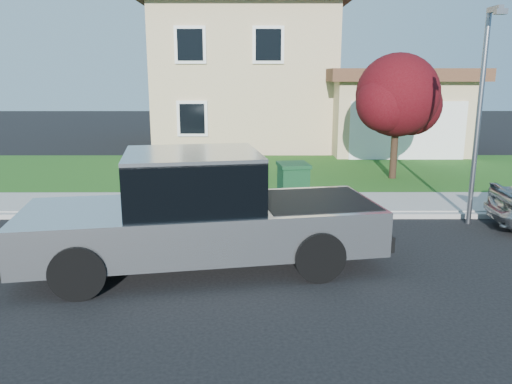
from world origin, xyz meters
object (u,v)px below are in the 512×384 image
pickup_truck (201,214)px  trash_bin (293,186)px  ornamental_tree (399,99)px  street_lamp (481,106)px  woman (138,197)px

pickup_truck → trash_bin: bearing=50.3°
ornamental_tree → street_lamp: bearing=-84.8°
woman → ornamental_tree: size_ratio=0.43×
pickup_truck → trash_bin: size_ratio=5.69×
pickup_truck → street_lamp: street_lamp is taller
pickup_truck → ornamental_tree: (5.53, 7.47, 1.67)m
pickup_truck → street_lamp: size_ratio=1.39×
pickup_truck → woman: pickup_truck is taller
woman → street_lamp: 7.82m
ornamental_tree → trash_bin: (-3.63, -4.16, -1.91)m
ornamental_tree → pickup_truck: bearing=-126.5°
woman → ornamental_tree: (7.11, 5.52, 1.84)m
woman → trash_bin: 3.73m
street_lamp → ornamental_tree: bearing=93.3°
woman → trash_bin: size_ratio=1.47×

